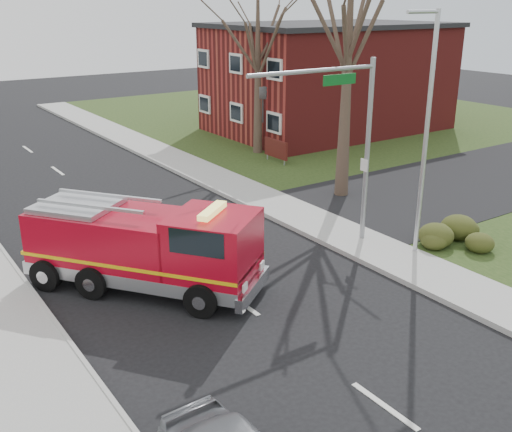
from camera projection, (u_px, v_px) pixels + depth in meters
ground at (240, 302)px, 18.15m from camera, size 120.00×120.00×0.00m
sidewalk_right at (385, 254)px, 21.43m from camera, size 2.40×80.00×0.15m
sidewalk_left at (30, 367)px, 14.83m from camera, size 2.40×80.00×0.15m
brick_building at (329, 78)px, 40.98m from camera, size 15.40×10.40×7.25m
health_center_sign at (276, 149)px, 33.14m from camera, size 0.12×2.00×1.40m
hedge_corner at (460, 233)px, 21.97m from camera, size 2.80×2.00×0.90m
bare_tree_near at (349, 31)px, 25.35m from camera, size 6.00×6.00×12.00m
bare_tree_far at (258, 41)px, 33.44m from camera, size 5.25×5.25×10.50m
traffic_signal_mast at (342, 122)px, 20.49m from camera, size 5.29×0.18×6.80m
streetlight_pole at (426, 130)px, 20.02m from camera, size 1.48×0.16×8.40m
fire_engine at (146, 249)px, 18.68m from camera, size 6.32×7.26×2.92m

